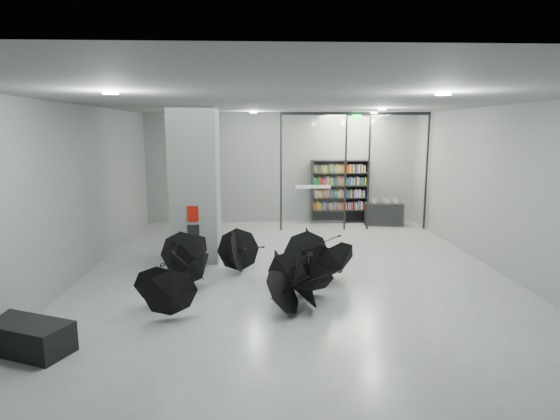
{
  "coord_description": "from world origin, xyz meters",
  "views": [
    {
      "loc": [
        -0.79,
        -10.15,
        3.44
      ],
      "look_at": [
        -0.3,
        1.5,
        1.4
      ],
      "focal_mm": 29.76,
      "sensor_mm": 36.0,
      "label": 1
    }
  ],
  "objects_px": {
    "column": "(195,185)",
    "bench": "(24,336)",
    "umbrella_cluster": "(259,272)",
    "shop_counter": "(384,214)",
    "bookshelf": "(340,191)"
  },
  "relations": [
    {
      "from": "shop_counter",
      "to": "umbrella_cluster",
      "type": "height_order",
      "value": "umbrella_cluster"
    },
    {
      "from": "column",
      "to": "bench",
      "type": "height_order",
      "value": "column"
    },
    {
      "from": "bookshelf",
      "to": "shop_counter",
      "type": "height_order",
      "value": "bookshelf"
    },
    {
      "from": "bench",
      "to": "shop_counter",
      "type": "height_order",
      "value": "shop_counter"
    },
    {
      "from": "column",
      "to": "shop_counter",
      "type": "xyz_separation_m",
      "value": [
        6.15,
        4.13,
        -1.59
      ]
    },
    {
      "from": "column",
      "to": "bench",
      "type": "distance_m",
      "value": 5.83
    },
    {
      "from": "umbrella_cluster",
      "to": "bookshelf",
      "type": "bearing_deg",
      "value": 67.29
    },
    {
      "from": "bench",
      "to": "bookshelf",
      "type": "height_order",
      "value": "bookshelf"
    },
    {
      "from": "column",
      "to": "bench",
      "type": "relative_size",
      "value": 2.65
    },
    {
      "from": "column",
      "to": "umbrella_cluster",
      "type": "xyz_separation_m",
      "value": [
        1.67,
        -2.32,
        -1.67
      ]
    },
    {
      "from": "bench",
      "to": "umbrella_cluster",
      "type": "distance_m",
      "value": 4.65
    },
    {
      "from": "bench",
      "to": "shop_counter",
      "type": "distance_m",
      "value": 12.38
    },
    {
      "from": "umbrella_cluster",
      "to": "column",
      "type": "bearing_deg",
      "value": 125.63
    },
    {
      "from": "column",
      "to": "umbrella_cluster",
      "type": "bearing_deg",
      "value": -54.37
    },
    {
      "from": "column",
      "to": "shop_counter",
      "type": "relative_size",
      "value": 2.95
    }
  ]
}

